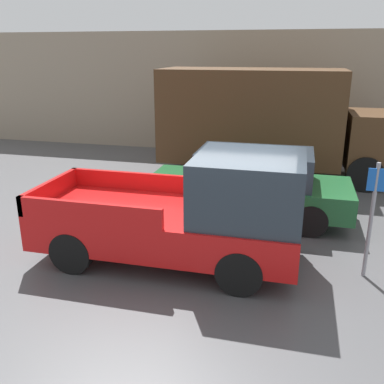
{
  "coord_description": "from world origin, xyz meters",
  "views": [
    {
      "loc": [
        1.24,
        -7.43,
        3.95
      ],
      "look_at": [
        -0.85,
        0.87,
        1.1
      ],
      "focal_mm": 40.0,
      "sensor_mm": 36.0,
      "label": 1
    }
  ],
  "objects": [
    {
      "name": "ground_plane",
      "position": [
        0.0,
        0.0,
        0.0
      ],
      "size": [
        60.0,
        60.0,
        0.0
      ],
      "primitive_type": "plane",
      "color": "#4C4C4F"
    },
    {
      "name": "building_wall",
      "position": [
        0.0,
        9.57,
        2.33
      ],
      "size": [
        28.0,
        0.15,
        4.66
      ],
      "color": "gray",
      "rests_on": "ground"
    },
    {
      "name": "pickup_truck",
      "position": [
        -0.61,
        -0.13,
        1.02
      ],
      "size": [
        5.02,
        2.1,
        2.2
      ],
      "color": "red",
      "rests_on": "ground"
    },
    {
      "name": "car",
      "position": [
        0.18,
        2.53,
        0.85
      ],
      "size": [
        4.89,
        1.92,
        1.69
      ],
      "color": "#1E592D",
      "rests_on": "ground"
    },
    {
      "name": "delivery_truck",
      "position": [
        0.22,
        6.41,
        1.82
      ],
      "size": [
        7.48,
        2.35,
        3.4
      ],
      "color": "#472D19",
      "rests_on": "ground"
    },
    {
      "name": "parking_sign",
      "position": [
        2.59,
        0.11,
        1.22
      ],
      "size": [
        0.3,
        0.07,
        2.15
      ],
      "color": "gray",
      "rests_on": "ground"
    },
    {
      "name": "newspaper_box",
      "position": [
        1.66,
        9.24,
        0.51
      ],
      "size": [
        0.45,
        0.4,
        1.03
      ],
      "color": "gold",
      "rests_on": "ground"
    }
  ]
}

